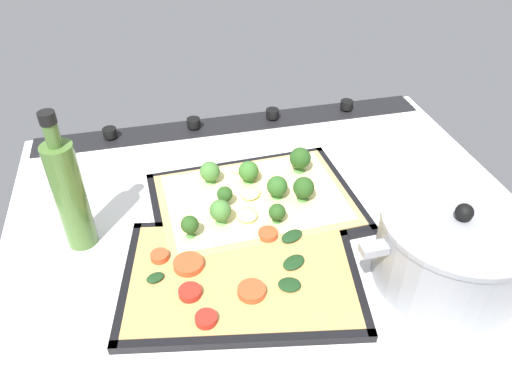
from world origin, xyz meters
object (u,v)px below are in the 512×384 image
(baking_tray_front, at_px, (255,204))
(baking_tray_back, at_px, (241,277))
(veggie_pizza_back, at_px, (239,274))
(cooking_pot, at_px, (452,249))
(broccoli_pizza, at_px, (255,196))
(oil_bottle, at_px, (70,194))

(baking_tray_front, xyz_separation_m, baking_tray_back, (0.06, 0.16, 0.00))
(veggie_pizza_back, bearing_deg, baking_tray_back, 174.82)
(cooking_pot, bearing_deg, broccoli_pizza, -44.24)
(baking_tray_back, height_order, cooking_pot, cooking_pot)
(baking_tray_front, relative_size, baking_tray_back, 0.94)
(baking_tray_front, relative_size, oil_bottle, 1.53)
(baking_tray_back, xyz_separation_m, veggie_pizza_back, (0.00, -0.00, 0.01))
(oil_bottle, bearing_deg, cooking_pot, 158.82)
(baking_tray_front, relative_size, cooking_pot, 1.26)
(baking_tray_front, xyz_separation_m, oil_bottle, (0.28, 0.02, 0.09))
(broccoli_pizza, height_order, oil_bottle, oil_bottle)
(veggie_pizza_back, xyz_separation_m, cooking_pot, (-0.29, 0.06, 0.04))
(baking_tray_front, height_order, cooking_pot, cooking_pot)
(baking_tray_back, relative_size, cooking_pot, 1.34)
(broccoli_pizza, height_order, veggie_pizza_back, broccoli_pizza)
(veggie_pizza_back, height_order, cooking_pot, cooking_pot)
(broccoli_pizza, xyz_separation_m, oil_bottle, (0.28, 0.02, 0.07))
(veggie_pizza_back, bearing_deg, baking_tray_front, -110.83)
(broccoli_pizza, height_order, cooking_pot, cooking_pot)
(broccoli_pizza, distance_m, baking_tray_back, 0.17)
(baking_tray_back, height_order, veggie_pizza_back, veggie_pizza_back)
(broccoli_pizza, distance_m, veggie_pizza_back, 0.17)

